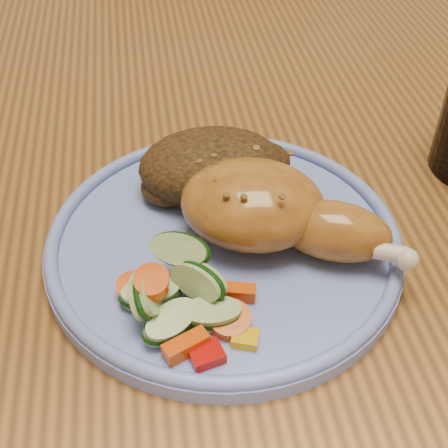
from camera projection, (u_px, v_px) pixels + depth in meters
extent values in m
cube|color=brown|center=(319.00, 177.00, 0.56)|extent=(0.90, 1.40, 0.04)
cube|color=brown|center=(27.00, 148.00, 1.24)|extent=(0.06, 0.06, 0.71)
cube|color=brown|center=(401.00, 117.00, 1.33)|extent=(0.06, 0.06, 0.71)
cube|color=#4C2D16|center=(227.00, 125.00, 1.17)|extent=(0.42, 0.42, 0.04)
cylinder|color=#4C2D16|center=(146.00, 287.00, 1.17)|extent=(0.04, 0.04, 0.41)
cylinder|color=#4C2D16|center=(137.00, 172.00, 1.43)|extent=(0.04, 0.04, 0.41)
cylinder|color=#4C2D16|center=(332.00, 267.00, 1.21)|extent=(0.04, 0.04, 0.41)
cylinder|color=#4C2D16|center=(290.00, 158.00, 1.47)|extent=(0.04, 0.04, 0.41)
cylinder|color=#6E82CD|center=(224.00, 245.00, 0.46)|extent=(0.26, 0.26, 0.01)
torus|color=#6E82CD|center=(224.00, 234.00, 0.45)|extent=(0.26, 0.26, 0.01)
ellipsoid|color=#AE6A24|center=(252.00, 204.00, 0.44)|extent=(0.12, 0.11, 0.06)
ellipsoid|color=#AE6A24|center=(334.00, 231.00, 0.43)|extent=(0.09, 0.07, 0.04)
sphere|color=beige|center=(407.00, 260.00, 0.41)|extent=(0.02, 0.02, 0.02)
ellipsoid|color=#432A10|center=(211.00, 166.00, 0.49)|extent=(0.11, 0.08, 0.05)
ellipsoid|color=#432A10|center=(256.00, 162.00, 0.50)|extent=(0.06, 0.05, 0.03)
ellipsoid|color=#432A10|center=(171.00, 186.00, 0.49)|extent=(0.05, 0.04, 0.02)
cube|color=#A50A05|center=(207.00, 355.00, 0.38)|extent=(0.02, 0.02, 0.01)
cube|color=#E5A507|center=(245.00, 338.00, 0.39)|extent=(0.02, 0.02, 0.01)
cylinder|color=#E55307|center=(151.00, 284.00, 0.39)|extent=(0.02, 0.02, 0.01)
cube|color=#E55307|center=(236.00, 292.00, 0.41)|extent=(0.03, 0.02, 0.01)
cylinder|color=#E55307|center=(134.00, 289.00, 0.41)|extent=(0.02, 0.03, 0.01)
cube|color=#E55307|center=(186.00, 346.00, 0.38)|extent=(0.03, 0.02, 0.01)
cylinder|color=#E55307|center=(230.00, 320.00, 0.39)|extent=(0.03, 0.03, 0.01)
cylinder|color=#E55307|center=(152.00, 280.00, 0.39)|extent=(0.02, 0.02, 0.01)
cylinder|color=#B2CC84|center=(146.00, 293.00, 0.39)|extent=(0.03, 0.04, 0.04)
cylinder|color=#B2CC84|center=(199.00, 281.00, 0.40)|extent=(0.04, 0.04, 0.04)
cylinder|color=#B2CC84|center=(171.00, 322.00, 0.39)|extent=(0.05, 0.05, 0.02)
cylinder|color=#B2CC84|center=(212.00, 314.00, 0.39)|extent=(0.04, 0.04, 0.02)
cylinder|color=#B2CC84|center=(151.00, 294.00, 0.41)|extent=(0.04, 0.04, 0.02)
cylinder|color=#B2CC84|center=(180.00, 250.00, 0.41)|extent=(0.05, 0.05, 0.04)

